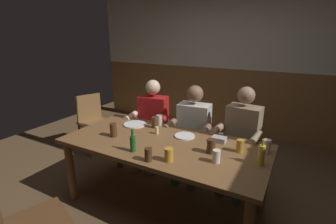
% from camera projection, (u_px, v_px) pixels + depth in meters
% --- Properties ---
extents(ground_plane, '(6.81, 6.81, 0.00)m').
position_uv_depth(ground_plane, '(171.00, 196.00, 2.82)').
color(ground_plane, brown).
extents(back_wall_upper, '(5.68, 0.12, 1.43)m').
position_uv_depth(back_wall_upper, '(236.00, 27.00, 4.23)').
color(back_wall_upper, beige).
extents(back_wall_wainscot, '(5.68, 0.12, 1.20)m').
position_uv_depth(back_wall_wainscot, '(230.00, 100.00, 4.63)').
color(back_wall_wainscot, brown).
rests_on(back_wall_wainscot, ground_plane).
extents(dining_table, '(2.05, 0.97, 0.75)m').
position_uv_depth(dining_table, '(164.00, 150.00, 2.50)').
color(dining_table, brown).
rests_on(dining_table, ground_plane).
extents(person_0, '(0.57, 0.57, 1.21)m').
position_uv_depth(person_0, '(151.00, 120.00, 3.37)').
color(person_0, '#AD1919').
rests_on(person_0, ground_plane).
extents(person_1, '(0.56, 0.56, 1.19)m').
position_uv_depth(person_1, '(192.00, 128.00, 3.09)').
color(person_1, silver).
rests_on(person_1, ground_plane).
extents(person_2, '(0.54, 0.54, 1.24)m').
position_uv_depth(person_2, '(240.00, 136.00, 2.81)').
color(person_2, '#997F60').
rests_on(person_2, ground_plane).
extents(chair_empty_near_left, '(0.57, 0.57, 0.88)m').
position_uv_depth(chair_empty_near_left, '(93.00, 121.00, 3.90)').
color(chair_empty_near_left, brown).
rests_on(chair_empty_near_left, ground_plane).
extents(table_candle, '(0.04, 0.04, 0.08)m').
position_uv_depth(table_candle, '(157.00, 130.00, 2.67)').
color(table_candle, '#F9E08C').
rests_on(table_candle, dining_table).
extents(condiment_caddy, '(0.14, 0.10, 0.05)m').
position_uv_depth(condiment_caddy, '(219.00, 139.00, 2.48)').
color(condiment_caddy, '#B2B7BC').
rests_on(condiment_caddy, dining_table).
extents(plate_0, '(0.27, 0.27, 0.01)m').
position_uv_depth(plate_0, '(135.00, 124.00, 2.94)').
color(plate_0, white).
rests_on(plate_0, dining_table).
extents(plate_1, '(0.22, 0.22, 0.01)m').
position_uv_depth(plate_1, '(185.00, 136.00, 2.60)').
color(plate_1, white).
rests_on(plate_1, dining_table).
extents(bottle_0, '(0.05, 0.05, 0.23)m').
position_uv_depth(bottle_0, '(262.00, 155.00, 2.02)').
color(bottle_0, gold).
rests_on(bottle_0, dining_table).
extents(bottle_1, '(0.05, 0.05, 0.22)m').
position_uv_depth(bottle_1, '(133.00, 143.00, 2.25)').
color(bottle_1, '#195923').
rests_on(bottle_1, dining_table).
extents(pint_glass_0, '(0.08, 0.08, 0.12)m').
position_uv_depth(pint_glass_0, '(160.00, 120.00, 2.93)').
color(pint_glass_0, white).
rests_on(pint_glass_0, dining_table).
extents(pint_glass_1, '(0.07, 0.07, 0.12)m').
position_uv_depth(pint_glass_1, '(148.00, 155.00, 2.09)').
color(pint_glass_1, '#4C2D19').
rests_on(pint_glass_1, dining_table).
extents(pint_glass_2, '(0.08, 0.08, 0.13)m').
position_uv_depth(pint_glass_2, '(211.00, 146.00, 2.23)').
color(pint_glass_2, '#4C2D19').
rests_on(pint_glass_2, dining_table).
extents(pint_glass_3, '(0.08, 0.08, 0.12)m').
position_uv_depth(pint_glass_3, '(169.00, 155.00, 2.08)').
color(pint_glass_3, gold).
rests_on(pint_glass_3, dining_table).
extents(pint_glass_4, '(0.07, 0.07, 0.12)m').
position_uv_depth(pint_glass_4, '(240.00, 146.00, 2.25)').
color(pint_glass_4, gold).
rests_on(pint_glass_4, dining_table).
extents(pint_glass_5, '(0.08, 0.08, 0.15)m').
position_uv_depth(pint_glass_5, '(113.00, 130.00, 2.59)').
color(pint_glass_5, '#4C2D19').
rests_on(pint_glass_5, dining_table).
extents(pint_glass_6, '(0.07, 0.07, 0.13)m').
position_uv_depth(pint_glass_6, '(267.00, 146.00, 2.23)').
color(pint_glass_6, white).
rests_on(pint_glass_6, dining_table).
extents(pint_glass_7, '(0.07, 0.07, 0.11)m').
position_uv_depth(pint_glass_7, '(216.00, 156.00, 2.06)').
color(pint_glass_7, white).
rests_on(pint_glass_7, dining_table).
extents(pint_glass_8, '(0.07, 0.07, 0.13)m').
position_uv_depth(pint_glass_8, '(155.00, 122.00, 2.84)').
color(pint_glass_8, '#4C2D19').
rests_on(pint_glass_8, dining_table).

